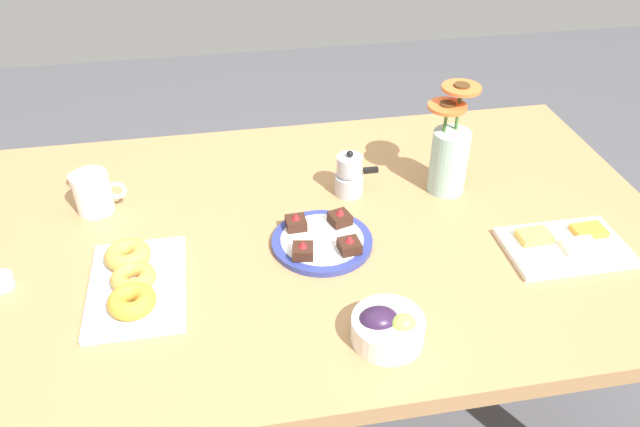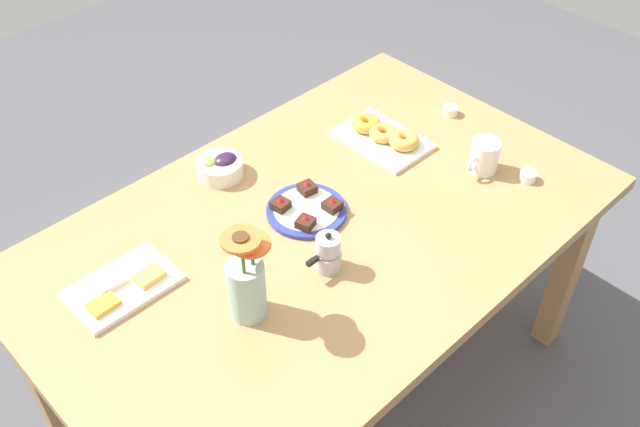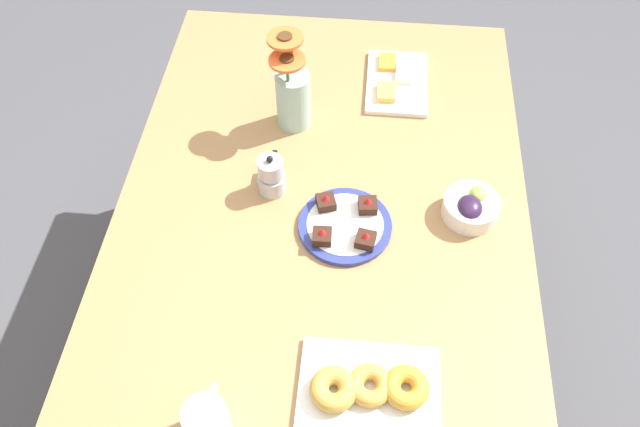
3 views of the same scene
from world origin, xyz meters
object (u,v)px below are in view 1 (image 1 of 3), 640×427
Objects in this scene: grape_bowl at (387,327)px; moka_pot at (349,176)px; croissant_platter at (134,281)px; jam_cup_honey at (1,281)px; coffee_mug at (93,192)px; cheese_platter at (565,245)px; dining_table at (320,256)px; dessert_plate at (322,240)px; flower_vase at (449,155)px; jam_cup_berry at (78,180)px.

grape_bowl is 0.48m from moka_pot.
croissant_platter reaches higher than jam_cup_honey.
coffee_mug is at bearing 176.73° from moka_pot.
dining_table is at bearing 161.62° from cheese_platter.
coffee_mug is 0.43× the size of croissant_platter.
croissant_platter is at bearing -11.31° from jam_cup_honey.
croissant_platter is 0.27m from jam_cup_honey.
cheese_platter is (0.51, -0.17, 0.10)m from dining_table.
croissant_platter is 2.35× the size of moka_pot.
grape_bowl is 0.52× the size of cheese_platter.
grape_bowl is at bearing -77.28° from dessert_plate.
cheese_platter is 1.17× the size of dessert_plate.
coffee_mug is at bearing 156.09° from dessert_plate.
flower_vase is at bearing 25.58° from dessert_plate.
jam_cup_honey is 0.38m from jam_cup_berry.
jam_cup_berry is at bearing 111.15° from croissant_platter.
dining_table is 5.88× the size of flower_vase.
coffee_mug reaches higher than croissant_platter.
croissant_platter is at bearing -169.41° from dessert_plate.
dessert_plate reaches higher than jam_cup_honey.
dessert_plate is (-0.01, -0.06, 0.10)m from dining_table.
grape_bowl is 0.48× the size of croissant_platter.
coffee_mug is at bearing 175.96° from flower_vase.
cheese_platter is 5.42× the size of jam_cup_honey.
moka_pot is (0.76, 0.21, 0.03)m from jam_cup_honey.
moka_pot is (0.60, -0.03, -0.00)m from coffee_mug.
coffee_mug is 0.77m from grape_bowl.
moka_pot is at bearing -13.22° from jam_cup_berry.
coffee_mug is 0.84m from flower_vase.
cheese_platter is at bearing -4.30° from jam_cup_honey.
grape_bowl is 2.80× the size of jam_cup_honey.
coffee_mug is 0.54× the size of dessert_plate.
jam_cup_berry reaches higher than dining_table.
jam_cup_berry is 0.92m from flower_vase.
moka_pot is (-0.41, 0.30, 0.04)m from cheese_platter.
jam_cup_berry is 0.22× the size of dessert_plate.
cheese_platter is 0.93× the size of croissant_platter.
dessert_plate reaches higher than cheese_platter.
flower_vase is (0.34, 0.16, 0.09)m from dessert_plate.
dining_table is at bearing -126.80° from moka_pot.
grape_bowl is (0.06, -0.35, 0.12)m from dining_table.
grape_bowl reaches higher than jam_cup_honey.
flower_vase is at bearing 10.42° from jam_cup_honey.
cheese_platter is at bearing -56.94° from flower_vase.
flower_vase is at bearing 59.12° from grape_bowl.
jam_cup_berry is 0.40× the size of moka_pot.
croissant_platter is at bearing -162.17° from flower_vase.
flower_vase is at bearing -11.33° from jam_cup_berry.
jam_cup_berry is at bearing 134.40° from grape_bowl.
grape_bowl is at bearing -80.36° from dining_table.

